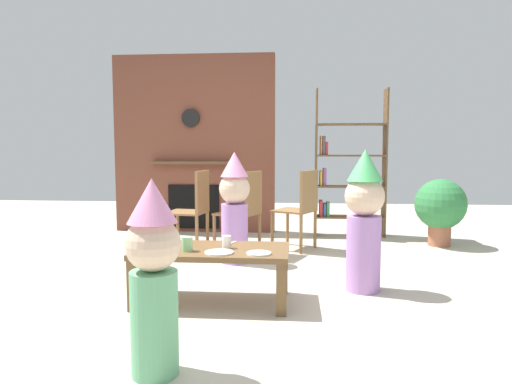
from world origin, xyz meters
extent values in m
plane|color=#BCB29E|center=(0.00, 0.00, 0.00)|extent=(12.00, 12.00, 0.00)
cube|color=brown|center=(-0.88, 2.60, 1.20)|extent=(2.20, 0.18, 2.40)
cube|color=black|center=(-0.88, 2.50, 0.35)|extent=(0.70, 0.02, 0.60)
cube|color=brown|center=(-0.88, 2.46, 0.95)|extent=(1.10, 0.10, 0.04)
cylinder|color=black|center=(-0.90, 2.48, 1.55)|extent=(0.24, 0.04, 0.24)
cube|color=brown|center=(0.77, 2.40, 0.95)|extent=(0.02, 0.28, 1.90)
cube|color=brown|center=(1.65, 2.40, 0.95)|extent=(0.02, 0.28, 1.90)
cube|color=brown|center=(1.21, 2.40, 0.25)|extent=(0.86, 0.28, 0.02)
cube|color=brown|center=(1.21, 2.40, 0.65)|extent=(0.86, 0.28, 0.02)
cube|color=brown|center=(1.21, 2.40, 1.05)|extent=(0.86, 0.28, 0.02)
cube|color=brown|center=(1.21, 2.40, 1.45)|extent=(0.86, 0.28, 0.02)
cube|color=#B23333|center=(0.84, 2.40, 0.36)|extent=(0.04, 0.20, 0.20)
cube|color=#3359A5|center=(0.89, 2.40, 0.34)|extent=(0.03, 0.20, 0.16)
cube|color=#3F8C4C|center=(0.93, 2.40, 0.35)|extent=(0.04, 0.20, 0.18)
cube|color=gold|center=(0.83, 2.40, 0.76)|extent=(0.03, 0.20, 0.19)
cube|color=#8C4C99|center=(0.88, 2.40, 0.77)|extent=(0.04, 0.20, 0.23)
cube|color=#D87F3F|center=(0.83, 2.40, 1.18)|extent=(0.02, 0.20, 0.24)
cube|color=#4C4C51|center=(0.87, 2.40, 1.18)|extent=(0.04, 0.20, 0.24)
cube|color=#B23333|center=(0.90, 2.40, 1.14)|extent=(0.03, 0.20, 0.17)
cube|color=brown|center=(-0.11, -0.34, 0.38)|extent=(1.13, 0.57, 0.04)
cube|color=brown|center=(-0.63, -0.58, 0.18)|extent=(0.07, 0.07, 0.36)
cube|color=brown|center=(0.41, -0.58, 0.18)|extent=(0.07, 0.07, 0.36)
cube|color=brown|center=(-0.63, -0.10, 0.18)|extent=(0.07, 0.07, 0.36)
cube|color=brown|center=(0.41, -0.10, 0.18)|extent=(0.07, 0.07, 0.36)
cylinder|color=#8CD18C|center=(-0.28, -0.45, 0.46)|extent=(0.08, 0.08, 0.10)
cylinder|color=silver|center=(-0.01, -0.33, 0.45)|extent=(0.07, 0.07, 0.09)
cylinder|color=#E5666B|center=(-0.45, -0.44, 0.45)|extent=(0.08, 0.08, 0.10)
cylinder|color=white|center=(0.25, -0.50, 0.41)|extent=(0.17, 0.17, 0.01)
cylinder|color=white|center=(-0.04, -0.50, 0.41)|extent=(0.20, 0.20, 0.01)
cone|color=#EAC68C|center=(-0.57, -0.51, 0.44)|extent=(0.10, 0.10, 0.07)
cube|color=silver|center=(0.01, -0.16, 0.41)|extent=(0.06, 0.15, 0.01)
cylinder|color=#66B27F|center=(-0.20, -1.46, 0.27)|extent=(0.24, 0.24, 0.53)
sphere|color=beige|center=(-0.20, -1.46, 0.67)|extent=(0.28, 0.28, 0.28)
cone|color=pink|center=(-0.20, -1.46, 0.88)|extent=(0.25, 0.25, 0.22)
cylinder|color=#B27FCC|center=(1.04, 0.03, 0.30)|extent=(0.27, 0.27, 0.61)
sphere|color=beige|center=(1.04, 0.03, 0.76)|extent=(0.31, 0.31, 0.31)
cone|color=#4CB766|center=(1.04, 0.03, 1.01)|extent=(0.28, 0.28, 0.25)
cylinder|color=#B27FCC|center=(-0.10, 0.85, 0.30)|extent=(0.27, 0.27, 0.59)
sphere|color=beige|center=(-0.10, 0.85, 0.75)|extent=(0.31, 0.31, 0.31)
cone|color=pink|center=(-0.10, 0.85, 0.99)|extent=(0.28, 0.28, 0.25)
cube|color=olive|center=(-0.69, 1.29, 0.44)|extent=(0.45, 0.45, 0.02)
cube|color=olive|center=(-0.51, 1.27, 0.68)|extent=(0.08, 0.40, 0.45)
cylinder|color=olive|center=(-0.85, 1.49, 0.21)|extent=(0.04, 0.04, 0.43)
cylinder|color=olive|center=(-0.89, 1.14, 0.21)|extent=(0.04, 0.04, 0.43)
cylinder|color=olive|center=(-0.49, 1.45, 0.21)|extent=(0.04, 0.04, 0.43)
cylinder|color=olive|center=(-0.54, 1.09, 0.21)|extent=(0.04, 0.04, 0.43)
cube|color=olive|center=(-0.12, 1.25, 0.44)|extent=(0.52, 0.52, 0.02)
cube|color=olive|center=(0.05, 1.18, 0.68)|extent=(0.18, 0.38, 0.45)
cylinder|color=olive|center=(-0.22, 1.48, 0.21)|extent=(0.04, 0.04, 0.43)
cylinder|color=olive|center=(-0.36, 1.15, 0.21)|extent=(0.04, 0.04, 0.43)
cylinder|color=olive|center=(0.11, 1.34, 0.21)|extent=(0.04, 0.04, 0.43)
cylinder|color=olive|center=(-0.03, 1.01, 0.21)|extent=(0.04, 0.04, 0.43)
cube|color=olive|center=(0.49, 1.53, 0.44)|extent=(0.54, 0.54, 0.02)
cube|color=olive|center=(0.65, 1.44, 0.68)|extent=(0.21, 0.37, 0.45)
cylinder|color=olive|center=(0.41, 1.77, 0.21)|extent=(0.04, 0.04, 0.43)
cylinder|color=olive|center=(0.25, 1.45, 0.21)|extent=(0.04, 0.04, 0.43)
cylinder|color=olive|center=(0.73, 1.60, 0.21)|extent=(0.04, 0.04, 0.43)
cylinder|color=olive|center=(0.56, 1.28, 0.21)|extent=(0.04, 0.04, 0.43)
cylinder|color=#9E5B42|center=(2.20, 1.86, 0.12)|extent=(0.26, 0.26, 0.24)
sphere|color=#307C41|center=(2.20, 1.86, 0.49)|extent=(0.59, 0.59, 0.59)
camera|label=1|loc=(0.49, -3.64, 1.14)|focal=32.23mm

